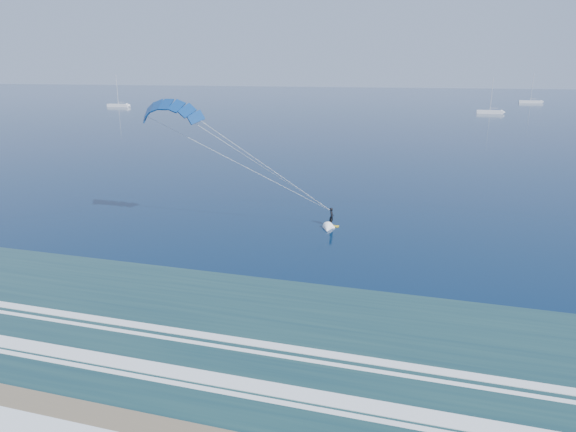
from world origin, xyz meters
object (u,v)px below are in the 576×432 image
(sailboat_2, at_px, (530,102))
(sailboat_0, at_px, (118,105))
(kitesurfer_rig, at_px, (252,160))
(sailboat_1, at_px, (490,112))

(sailboat_2, bearing_deg, sailboat_0, -155.99)
(kitesurfer_rig, bearing_deg, sailboat_2, 75.60)
(sailboat_0, xyz_separation_m, sailboat_2, (172.91, 77.01, 0.00))
(sailboat_0, xyz_separation_m, sailboat_1, (149.38, 7.66, -0.00))
(sailboat_0, distance_m, sailboat_1, 149.58)
(kitesurfer_rig, relative_size, sailboat_0, 1.42)
(sailboat_1, xyz_separation_m, sailboat_2, (23.53, 69.35, 0.01))
(sailboat_1, distance_m, sailboat_2, 73.23)
(sailboat_0, relative_size, sailboat_1, 1.06)
(sailboat_2, bearing_deg, sailboat_1, -108.74)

